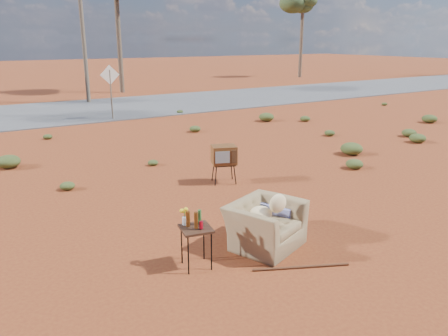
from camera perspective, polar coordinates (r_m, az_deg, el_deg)
ground at (r=7.49m, az=3.34°, el=-8.57°), size 140.00×140.00×0.00m
highway at (r=21.15m, az=-20.71°, el=6.86°), size 140.00×7.00×0.04m
armchair at (r=7.01m, az=5.71°, el=-6.42°), size 1.44×1.24×0.97m
tv_unit at (r=9.87m, az=-0.01°, el=1.66°), size 0.65×0.59×0.87m
side_table at (r=6.24m, az=-4.02°, el=-7.52°), size 0.50×0.50×0.87m
rusty_bar at (r=6.53m, az=10.02°, el=-12.63°), size 1.31×0.62×0.04m
road_sign at (r=18.44m, az=-14.63°, el=10.76°), size 0.78×0.06×2.19m
eucalyptus_right at (r=39.40m, az=10.28°, el=20.26°), size 3.20×3.20×7.10m
utility_pole_center at (r=23.81m, az=-18.09°, el=18.06°), size 1.40×0.20×8.00m
scrub_patch at (r=10.86m, az=-13.75°, el=-0.22°), size 17.49×8.07×0.33m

